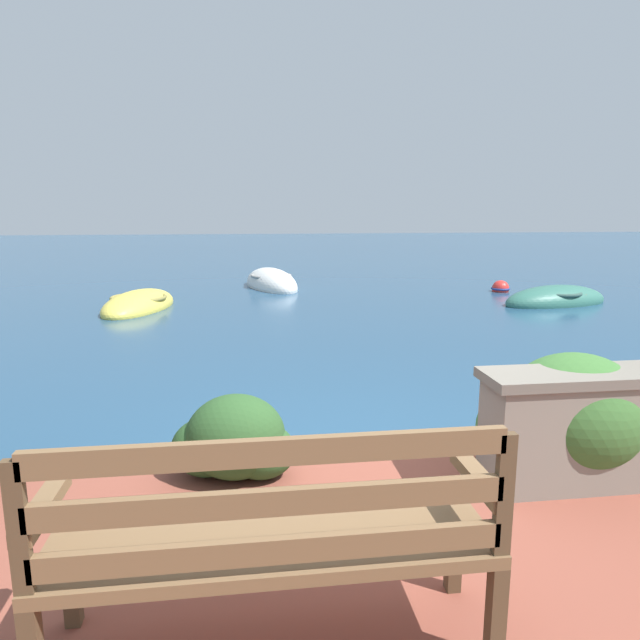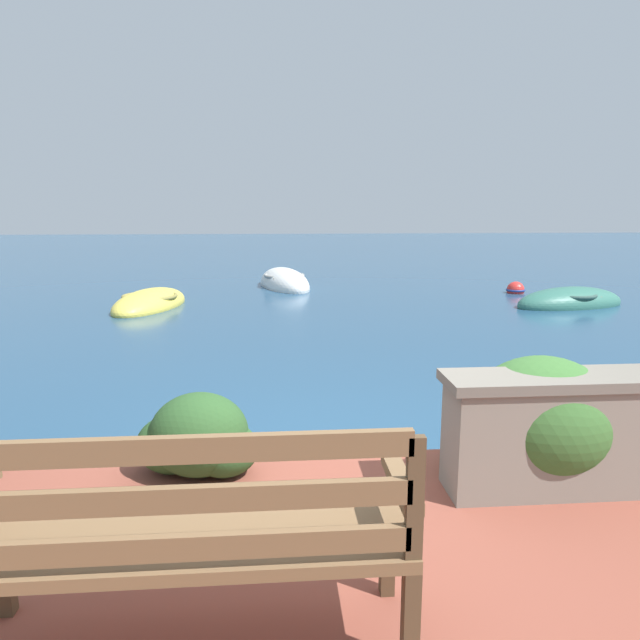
{
  "view_description": "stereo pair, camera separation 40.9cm",
  "coord_description": "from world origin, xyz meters",
  "px_view_note": "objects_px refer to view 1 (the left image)",
  "views": [
    {
      "loc": [
        -0.91,
        -3.6,
        1.87
      ],
      "look_at": [
        0.12,
        4.08,
        0.35
      ],
      "focal_mm": 32.0,
      "sensor_mm": 36.0,
      "label": 1
    },
    {
      "loc": [
        -0.5,
        -3.65,
        1.87
      ],
      "look_at": [
        0.12,
        4.08,
        0.35
      ],
      "focal_mm": 32.0,
      "sensor_mm": 36.0,
      "label": 2
    }
  ],
  "objects_px": {
    "park_bench": "(273,536)",
    "rowboat_mid": "(139,306)",
    "rowboat_far": "(271,285)",
    "mooring_buoy": "(501,289)",
    "rowboat_nearest": "(556,301)"
  },
  "relations": [
    {
      "from": "park_bench",
      "to": "rowboat_far",
      "type": "xyz_separation_m",
      "value": [
        0.57,
        11.77,
        -0.64
      ]
    },
    {
      "from": "rowboat_mid",
      "to": "rowboat_far",
      "type": "height_order",
      "value": "rowboat_far"
    },
    {
      "from": "rowboat_nearest",
      "to": "rowboat_mid",
      "type": "height_order",
      "value": "rowboat_nearest"
    },
    {
      "from": "park_bench",
      "to": "rowboat_mid",
      "type": "bearing_deg",
      "value": 97.85
    },
    {
      "from": "rowboat_mid",
      "to": "mooring_buoy",
      "type": "height_order",
      "value": "rowboat_mid"
    },
    {
      "from": "rowboat_nearest",
      "to": "rowboat_far",
      "type": "height_order",
      "value": "rowboat_far"
    },
    {
      "from": "rowboat_mid",
      "to": "rowboat_nearest",
      "type": "bearing_deg",
      "value": -80.52
    },
    {
      "from": "park_bench",
      "to": "rowboat_mid",
      "type": "height_order",
      "value": "park_bench"
    },
    {
      "from": "park_bench",
      "to": "rowboat_mid",
      "type": "xyz_separation_m",
      "value": [
        -2.07,
        9.16,
        -0.65
      ]
    },
    {
      "from": "rowboat_mid",
      "to": "mooring_buoy",
      "type": "relative_size",
      "value": 6.01
    },
    {
      "from": "rowboat_nearest",
      "to": "mooring_buoy",
      "type": "relative_size",
      "value": 5.85
    },
    {
      "from": "rowboat_far",
      "to": "mooring_buoy",
      "type": "distance_m",
      "value": 5.35
    },
    {
      "from": "rowboat_nearest",
      "to": "rowboat_mid",
      "type": "distance_m",
      "value": 8.16
    },
    {
      "from": "rowboat_nearest",
      "to": "mooring_buoy",
      "type": "height_order",
      "value": "rowboat_nearest"
    },
    {
      "from": "park_bench",
      "to": "rowboat_nearest",
      "type": "bearing_deg",
      "value": 49.93
    }
  ]
}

